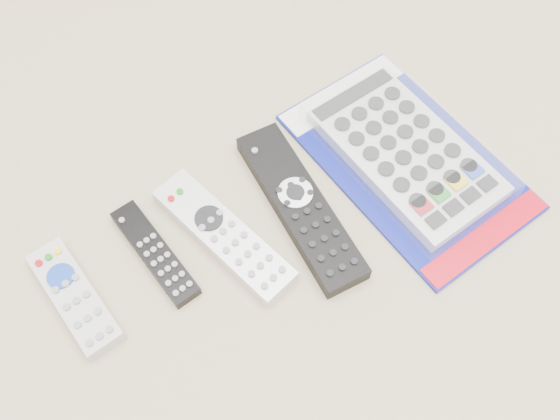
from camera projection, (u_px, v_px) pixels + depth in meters
remote_small_grey at (75, 297)px, 0.75m from camera, size 0.06×0.16×0.02m
remote_slim_black at (155, 253)px, 0.79m from camera, size 0.05×0.16×0.02m
remote_silver_dvd at (224, 236)px, 0.80m from camera, size 0.10×0.22×0.02m
remote_large_black at (300, 206)px, 0.82m from camera, size 0.09×0.26×0.03m
jumbo_remote_packaged at (407, 152)px, 0.85m from camera, size 0.22×0.34×0.04m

